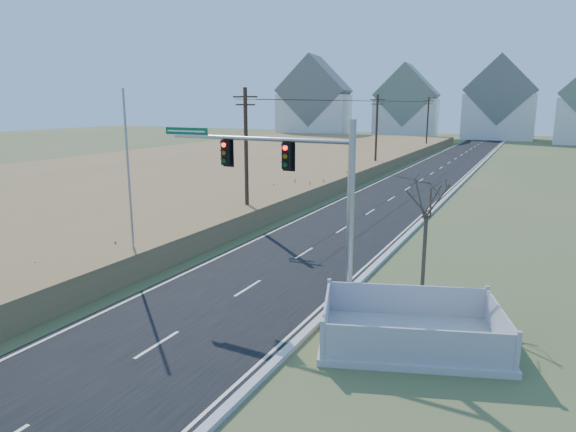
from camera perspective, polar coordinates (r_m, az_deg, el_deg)
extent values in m
plane|color=#485B2C|center=(19.72, -10.49, -11.69)|extent=(260.00, 260.00, 0.00)
cube|color=black|center=(65.75, 16.35, 4.96)|extent=(8.00, 180.00, 0.06)
cube|color=#B2AFA8|center=(65.18, 19.95, 4.71)|extent=(0.30, 180.00, 0.18)
cube|color=#9D6F46|center=(65.02, -6.67, 5.85)|extent=(38.00, 110.00, 1.30)
cylinder|color=#422D1E|center=(34.31, -4.66, 6.54)|extent=(0.26, 0.26, 9.00)
cube|color=#422D1E|center=(34.13, -4.78, 13.07)|extent=(1.80, 0.10, 0.10)
cube|color=#422D1E|center=(34.13, -4.76, 12.23)|extent=(1.40, 0.10, 0.10)
cylinder|color=#422D1E|center=(61.95, 9.79, 9.01)|extent=(0.26, 0.26, 9.00)
cube|color=#422D1E|center=(61.85, 9.92, 12.61)|extent=(1.80, 0.10, 0.10)
cube|color=#422D1E|center=(61.85, 9.91, 12.15)|extent=(1.40, 0.10, 0.10)
cylinder|color=#422D1E|center=(91.10, 15.23, 9.79)|extent=(0.26, 0.26, 9.00)
cube|color=#422D1E|center=(91.03, 15.37, 12.24)|extent=(1.80, 0.10, 0.10)
cube|color=#422D1E|center=(91.03, 15.35, 11.93)|extent=(1.40, 0.10, 0.10)
cube|color=white|center=(124.41, 2.94, 11.02)|extent=(17.38, 13.12, 10.00)
cube|color=slate|center=(124.41, 2.97, 13.74)|extent=(17.69, 13.38, 16.29)
cube|color=white|center=(125.77, 12.96, 10.51)|extent=(14.66, 10.95, 9.00)
cube|color=slate|center=(125.73, 13.08, 12.97)|extent=(14.93, 11.17, 14.26)
cube|color=white|center=(126.69, 22.37, 10.15)|extent=(15.00, 10.00, 10.00)
cube|color=slate|center=(126.69, 22.59, 12.81)|extent=(15.27, 10.20, 15.27)
cylinder|color=#9EA0A5|center=(20.68, 6.68, -10.07)|extent=(0.64, 0.64, 0.21)
cylinder|color=#9EA0A5|center=(19.59, 6.94, -0.27)|extent=(0.28, 0.28, 7.42)
cylinder|color=#9EA0A5|center=(21.14, -3.66, 8.57)|extent=(8.48, 0.65, 0.17)
cube|color=black|center=(20.42, -0.11, 6.70)|extent=(0.36, 0.30, 1.05)
cube|color=black|center=(22.03, -6.90, 7.03)|extent=(0.36, 0.30, 1.05)
cube|color=#055B30|center=(23.28, -11.24, 9.23)|extent=(2.33, 0.17, 0.32)
cube|color=#B7B5AD|center=(18.44, 13.40, -13.21)|extent=(7.05, 5.84, 0.23)
cube|color=#B3B3B8|center=(16.43, 14.18, -13.90)|extent=(5.48, 1.90, 1.15)
cube|color=#B3B3B8|center=(19.92, 12.97, -9.04)|extent=(5.48, 1.90, 1.15)
cube|color=#B3B3B8|center=(18.07, 4.24, -11.03)|extent=(1.29, 3.66, 1.15)
cube|color=#B3B3B8|center=(18.69, 22.48, -11.17)|extent=(1.29, 3.66, 1.15)
cube|color=white|center=(17.58, 6.24, -13.55)|extent=(0.46, 0.20, 0.58)
cube|color=red|center=(17.55, 6.17, -13.58)|extent=(0.36, 0.14, 0.17)
cylinder|color=#B7B5AD|center=(25.75, -16.62, -5.99)|extent=(0.39, 0.39, 0.17)
cylinder|color=#9EA0A5|center=(24.78, -17.23, 3.36)|extent=(0.11, 0.11, 8.65)
cylinder|color=#4C3F33|center=(22.12, 14.87, -4.34)|extent=(0.16, 0.16, 3.54)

